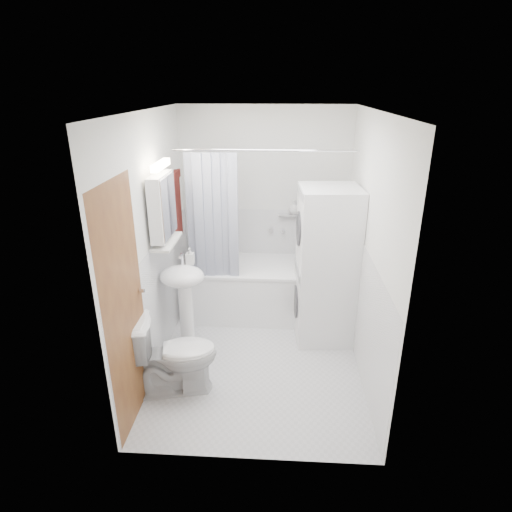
# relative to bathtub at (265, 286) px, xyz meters

# --- Properties ---
(floor) EXTENTS (2.60, 2.60, 0.00)m
(floor) POSITION_rel_bathtub_xyz_m (-0.03, -0.92, -0.35)
(floor) COLOR #B7B7BB
(floor) RESTS_ON ground
(room_walls) EXTENTS (2.60, 2.60, 2.60)m
(room_walls) POSITION_rel_bathtub_xyz_m (-0.03, -0.92, 1.14)
(room_walls) COLOR silver
(room_walls) RESTS_ON ground
(wainscot) EXTENTS (1.98, 2.58, 2.58)m
(wainscot) POSITION_rel_bathtub_xyz_m (-0.03, -0.63, 0.25)
(wainscot) COLOR white
(wainscot) RESTS_ON ground
(door) EXTENTS (0.05, 2.00, 2.00)m
(door) POSITION_rel_bathtub_xyz_m (-0.98, -1.47, 0.65)
(door) COLOR brown
(door) RESTS_ON ground
(bathtub) EXTENTS (1.66, 0.79, 0.63)m
(bathtub) POSITION_rel_bathtub_xyz_m (0.00, 0.00, 0.00)
(bathtub) COLOR white
(bathtub) RESTS_ON ground
(tub_spout) EXTENTS (0.04, 0.12, 0.04)m
(tub_spout) POSITION_rel_bathtub_xyz_m (0.20, 0.33, 0.60)
(tub_spout) COLOR silver
(tub_spout) RESTS_ON room_walls
(curtain_rod) EXTENTS (1.84, 0.02, 0.02)m
(curtain_rod) POSITION_rel_bathtub_xyz_m (0.00, -0.33, 1.65)
(curtain_rod) COLOR silver
(curtain_rod) RESTS_ON room_walls
(shower_curtain) EXTENTS (0.55, 0.02, 1.45)m
(shower_curtain) POSITION_rel_bathtub_xyz_m (-0.55, -0.33, 0.90)
(shower_curtain) COLOR #121A40
(shower_curtain) RESTS_ON curtain_rod
(sink) EXTENTS (0.44, 0.37, 1.04)m
(sink) POSITION_rel_bathtub_xyz_m (-0.78, -0.85, 0.35)
(sink) COLOR white
(sink) RESTS_ON ground
(medicine_cabinet) EXTENTS (0.13, 0.50, 0.71)m
(medicine_cabinet) POSITION_rel_bathtub_xyz_m (-0.93, -0.82, 1.22)
(medicine_cabinet) COLOR white
(medicine_cabinet) RESTS_ON room_walls
(shelf) EXTENTS (0.18, 0.54, 0.02)m
(shelf) POSITION_rel_bathtub_xyz_m (-0.92, -0.82, 0.85)
(shelf) COLOR silver
(shelf) RESTS_ON room_walls
(shower_caddy) EXTENTS (0.22, 0.06, 0.02)m
(shower_caddy) POSITION_rel_bathtub_xyz_m (0.25, 0.32, 0.80)
(shower_caddy) COLOR silver
(shower_caddy) RESTS_ON room_walls
(towel) EXTENTS (0.07, 0.31, 0.75)m
(towel) POSITION_rel_bathtub_xyz_m (-0.97, -0.20, 1.06)
(towel) COLOR maroon
(towel) RESTS_ON room_walls
(washer_dryer) EXTENTS (0.64, 0.63, 1.67)m
(washer_dryer) POSITION_rel_bathtub_xyz_m (0.65, -0.47, 0.49)
(washer_dryer) COLOR white
(washer_dryer) RESTS_ON ground
(toilet) EXTENTS (0.83, 0.58, 0.74)m
(toilet) POSITION_rel_bathtub_xyz_m (-0.75, -1.47, 0.02)
(toilet) COLOR white
(toilet) RESTS_ON ground
(soap_pump) EXTENTS (0.08, 0.17, 0.08)m
(soap_pump) POSITION_rel_bathtub_xyz_m (-0.74, -0.67, 0.60)
(soap_pump) COLOR gray
(soap_pump) RESTS_ON sink
(shelf_bottle) EXTENTS (0.07, 0.18, 0.07)m
(shelf_bottle) POSITION_rel_bathtub_xyz_m (-0.92, -0.97, 0.90)
(shelf_bottle) COLOR gray
(shelf_bottle) RESTS_ON shelf
(shelf_cup) EXTENTS (0.10, 0.09, 0.10)m
(shelf_cup) POSITION_rel_bathtub_xyz_m (-0.92, -0.70, 0.91)
(shelf_cup) COLOR gray
(shelf_cup) RESTS_ON shelf
(shampoo_a) EXTENTS (0.13, 0.17, 0.13)m
(shampoo_a) POSITION_rel_bathtub_xyz_m (0.32, 0.32, 0.88)
(shampoo_a) COLOR gray
(shampoo_a) RESTS_ON shower_caddy
(shampoo_b) EXTENTS (0.08, 0.21, 0.08)m
(shampoo_b) POSITION_rel_bathtub_xyz_m (0.44, 0.32, 0.85)
(shampoo_b) COLOR navy
(shampoo_b) RESTS_ON shower_caddy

